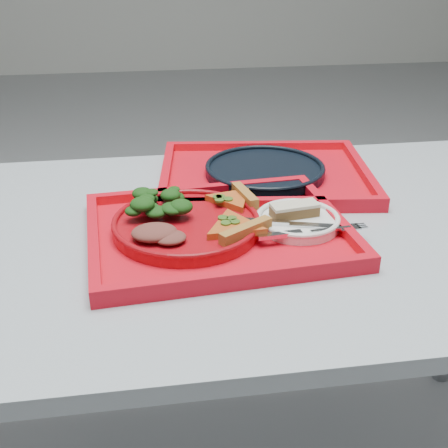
{
  "coord_description": "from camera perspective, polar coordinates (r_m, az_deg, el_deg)",
  "views": [
    {
      "loc": [
        -0.15,
        -0.91,
        1.23
      ],
      "look_at": [
        -0.02,
        -0.05,
        0.78
      ],
      "focal_mm": 45.0,
      "sensor_mm": 36.0,
      "label": 1
    }
  ],
  "objects": [
    {
      "name": "fork",
      "position": [
        0.97,
        8.69,
        -0.74
      ],
      "size": [
        0.19,
        0.04,
        0.01
      ],
      "primitive_type": "cube",
      "rotation": [
        0.0,
        0.0,
        0.09
      ],
      "color": "silver",
      "rests_on": "side_plate"
    },
    {
      "name": "side_plate",
      "position": [
        1.02,
        7.48,
        0.17
      ],
      "size": [
        0.15,
        0.15,
        0.01
      ],
      "primitive_type": "cylinder",
      "color": "white",
      "rests_on": "tray_main"
    },
    {
      "name": "meat_portion",
      "position": [
        0.94,
        -7.1,
        -0.86
      ],
      "size": [
        0.08,
        0.06,
        0.02
      ],
      "primitive_type": "ellipsoid",
      "color": "brown",
      "rests_on": "dinner_plate"
    },
    {
      "name": "knife",
      "position": [
        0.99,
        7.5,
        0.04
      ],
      "size": [
        0.18,
        0.06,
        0.01
      ],
      "primitive_type": "cube",
      "rotation": [
        0.0,
        0.0,
        -0.27
      ],
      "color": "silver",
      "rests_on": "side_plate"
    },
    {
      "name": "salad_heap",
      "position": [
        1.02,
        -6.77,
        2.55
      ],
      "size": [
        0.1,
        0.09,
        0.05
      ],
      "primitive_type": "ellipsoid",
      "color": "black",
      "rests_on": "dinner_plate"
    },
    {
      "name": "tray_main",
      "position": [
        1.0,
        -0.62,
        -1.05
      ],
      "size": [
        0.48,
        0.38,
        0.01
      ],
      "primitive_type": "cube",
      "rotation": [
        0.0,
        0.0,
        0.08
      ],
      "color": "red",
      "rests_on": "table"
    },
    {
      "name": "pizza_slice_b",
      "position": [
        1.06,
        0.83,
        2.7
      ],
      "size": [
        0.12,
        0.11,
        0.02
      ],
      "primitive_type": null,
      "rotation": [
        0.0,
        0.0,
        3.36
      ],
      "color": "#C57320",
      "rests_on": "dinner_plate"
    },
    {
      "name": "dessert_bar",
      "position": [
        1.02,
        7.17,
        1.44
      ],
      "size": [
        0.09,
        0.05,
        0.02
      ],
      "rotation": [
        0.0,
        0.0,
        0.15
      ],
      "color": "#52371B",
      "rests_on": "side_plate"
    },
    {
      "name": "navy_plate",
      "position": [
        1.24,
        4.17,
        5.38
      ],
      "size": [
        0.26,
        0.26,
        0.02
      ],
      "primitive_type": "cylinder",
      "color": "black",
      "rests_on": "tray_far"
    },
    {
      "name": "pizza_slice_a",
      "position": [
        0.96,
        1.02,
        -0.05
      ],
      "size": [
        0.15,
        0.16,
        0.02
      ],
      "primitive_type": null,
      "rotation": [
        0.0,
        0.0,
        2.13
      ],
      "color": "#C57320",
      "rests_on": "dinner_plate"
    },
    {
      "name": "dinner_plate",
      "position": [
        0.99,
        -3.84,
        -0.24
      ],
      "size": [
        0.26,
        0.26,
        0.02
      ],
      "primitive_type": "cylinder",
      "color": "#9E0A12",
      "rests_on": "tray_main"
    },
    {
      "name": "table",
      "position": [
        1.08,
        0.6,
        -3.72
      ],
      "size": [
        1.6,
        0.8,
        0.75
      ],
      "color": "#9BA4AE",
      "rests_on": "ground"
    },
    {
      "name": "tray_far",
      "position": [
        1.24,
        4.15,
        4.78
      ],
      "size": [
        0.49,
        0.4,
        0.01
      ],
      "primitive_type": "cube",
      "rotation": [
        0.0,
        0.0,
        -0.12
      ],
      "color": "red",
      "rests_on": "table"
    }
  ]
}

